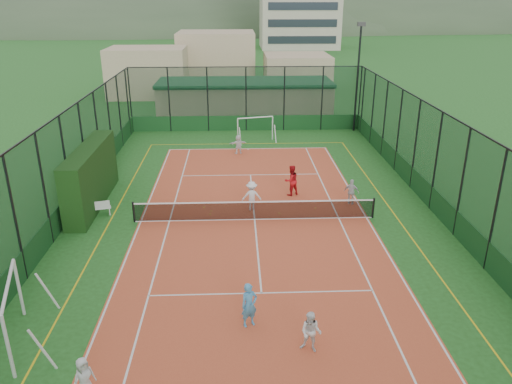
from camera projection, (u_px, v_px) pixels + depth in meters
ground at (255, 220)px, 24.22m from camera, size 300.00×300.00×0.00m
court_slab at (255, 220)px, 24.21m from camera, size 11.17×23.97×0.01m
tennis_net at (255, 210)px, 24.02m from camera, size 11.67×0.12×1.06m
perimeter_fence at (255, 171)px, 23.29m from camera, size 18.12×34.12×5.00m
floodlight_ne at (357, 78)px, 38.42m from camera, size 0.60×0.26×8.25m
clubhouse at (245, 99)px, 44.04m from camera, size 15.20×7.20×3.15m
distant_hills at (237, 27)px, 163.39m from camera, size 200.00×60.00×24.00m
hedge_left at (91, 176)px, 25.50m from camera, size 1.04×6.95×3.04m
white_bench at (96, 208)px, 24.51m from camera, size 1.51×0.76×0.82m
futsal_goal_near at (14, 315)px, 15.29m from camera, size 3.43×1.85×2.12m
futsal_goal_far at (255, 129)px, 36.81m from camera, size 2.86×1.42×1.78m
child_near_left at (84, 378)px, 13.38m from camera, size 0.71×0.71×1.24m
child_near_mid at (249, 305)px, 16.25m from camera, size 0.67×0.57×1.55m
child_near_right at (311, 332)px, 15.10m from camera, size 0.81×0.73×1.35m
child_far_left at (252, 196)px, 25.04m from camera, size 1.00×0.59×1.52m
child_far_right at (351, 192)px, 25.76m from camera, size 0.86×0.63×1.35m
child_far_back at (238, 144)px, 33.97m from camera, size 1.26×0.65×1.30m
coach at (291, 180)px, 26.88m from camera, size 1.02×0.94×1.68m
tennis_balls at (244, 211)px, 25.12m from camera, size 5.75×0.99×0.07m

